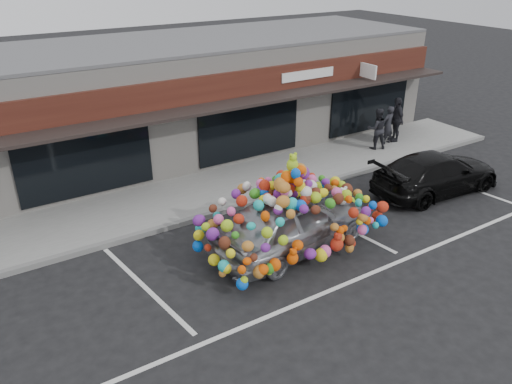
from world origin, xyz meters
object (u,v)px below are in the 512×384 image
toy_car (292,216)px  pedestrian_c (396,119)px  pedestrian_b (377,129)px  pedestrian_a (388,125)px  black_sedan (436,173)px

toy_car → pedestrian_c: (8.44, 4.37, 0.09)m
toy_car → pedestrian_c: bearing=-70.4°
pedestrian_b → pedestrian_c: size_ratio=0.90×
toy_car → pedestrian_c: toy_car is taller
pedestrian_a → pedestrian_b: bearing=5.4°
pedestrian_c → toy_car: bearing=-42.5°
black_sedan → pedestrian_c: size_ratio=2.55×
pedestrian_b → toy_car: bearing=53.1°
toy_car → pedestrian_a: size_ratio=3.30×
toy_car → pedestrian_b: (7.12, 4.11, -0.00)m
black_sedan → pedestrian_a: pedestrian_a is taller
black_sedan → pedestrian_b: size_ratio=2.84×
pedestrian_a → pedestrian_c: (0.52, 0.07, 0.13)m
pedestrian_a → pedestrian_c: 0.54m
toy_car → black_sedan: toy_car is taller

